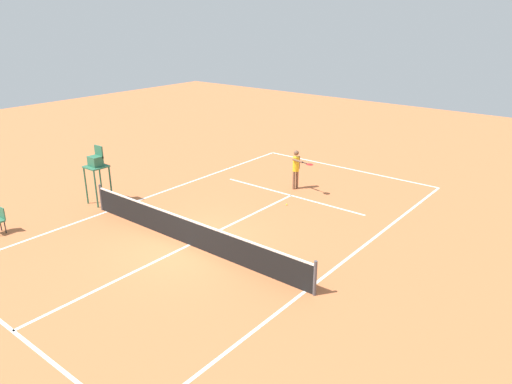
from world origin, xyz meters
TOP-DOWN VIEW (x-y plane):
  - ground_plane at (0.00, 0.00)m, footprint 60.00×60.00m
  - court_lines at (0.00, 0.00)m, footprint 9.44×22.07m
  - tennis_net at (0.00, 0.00)m, footprint 10.04×0.10m
  - player_serving at (0.30, -6.86)m, footprint 1.26×0.76m
  - tennis_ball at (-0.51, -4.99)m, footprint 0.07×0.07m
  - umpire_chair at (5.68, -0.41)m, footprint 0.80×0.80m

SIDE VIEW (x-z plane):
  - ground_plane at x=0.00m, z-range 0.00..0.00m
  - court_lines at x=0.00m, z-range 0.00..0.01m
  - tennis_ball at x=-0.51m, z-range 0.00..0.07m
  - tennis_net at x=0.00m, z-range -0.04..1.03m
  - player_serving at x=0.30m, z-range 0.17..1.95m
  - umpire_chair at x=5.68m, z-range 0.40..2.81m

